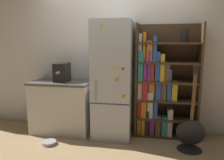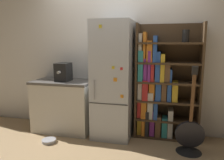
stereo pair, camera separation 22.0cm
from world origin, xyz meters
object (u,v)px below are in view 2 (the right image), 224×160
Objects in this scene: espresso_machine at (63,72)px; pet_bowl at (49,141)px; guitar at (189,140)px; bookshelf at (160,87)px; refrigerator at (113,80)px.

pet_bowl is at bearing -94.33° from espresso_machine.
espresso_machine is at bearing 172.04° from guitar.
bookshelf is 1.47× the size of guitar.
espresso_machine reaches higher than pet_bowl.
guitar is (0.44, -0.45, -0.63)m from bookshelf.
espresso_machine is 0.27× the size of guitar.
guitar reaches higher than espresso_machine.
pet_bowl is (-0.04, -0.49, -1.00)m from espresso_machine.
refrigerator is 1.02× the size of bookshelf.
guitar is at bearing -7.96° from espresso_machine.
pet_bowl is at bearing -174.12° from guitar.
bookshelf is 8.33× the size of pet_bowl.
espresso_machine is (-1.57, -0.17, 0.22)m from bookshelf.
espresso_machine is 1.11m from pet_bowl.
bookshelf is 1.59m from espresso_machine.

